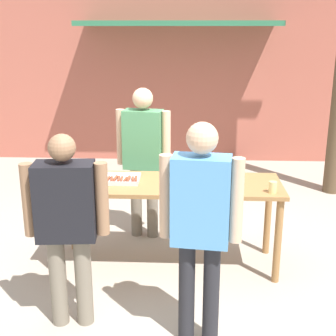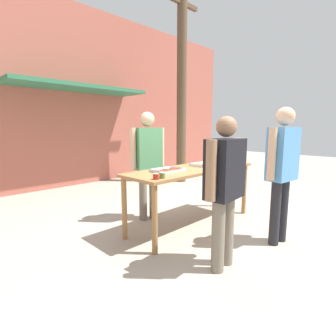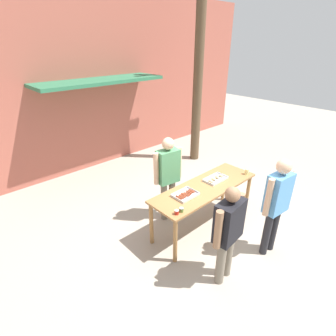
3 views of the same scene
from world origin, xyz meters
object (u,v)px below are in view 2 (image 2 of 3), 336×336
Objects in this scene: condiment_jar_ketchup at (162,175)px; person_customer_with_cup at (282,164)px; condiment_jar_mustard at (156,176)px; person_server_behind_table at (148,157)px; food_tray_sausages at (168,171)px; beer_cup at (241,160)px; person_customer_holding_hotdog at (225,181)px; food_tray_buns at (204,164)px; utility_pole at (182,82)px.

condiment_jar_ketchup is 0.04× the size of person_customer_with_cup.
person_server_behind_table reaches higher than condiment_jar_mustard.
condiment_jar_ketchup is (-0.39, -0.29, 0.02)m from food_tray_sausages.
food_tray_sausages is 0.48m from condiment_jar_ketchup.
beer_cup is (1.86, 0.01, 0.02)m from condiment_jar_ketchup.
person_customer_holding_hotdog is (-1.72, -0.78, -0.00)m from beer_cup.
beer_cup is at bearing -26.06° from person_server_behind_table.
person_customer_with_cup is (-0.04, -1.24, 0.13)m from food_tray_buns.
condiment_jar_mustard is (-1.31, -0.28, 0.01)m from food_tray_buns.
condiment_jar_mustard is 1.60m from person_customer_with_cup.
person_server_behind_table is 1.76m from person_customer_holding_hotdog.
condiment_jar_mustard is 0.10m from condiment_jar_ketchup.
condiment_jar_mustard is at bearing -142.10° from utility_pole.
person_customer_with_cup is (1.27, -0.95, 0.12)m from condiment_jar_mustard.
person_customer_holding_hotdog is 4.86m from utility_pole.
food_tray_buns is 4.28× the size of beer_cup.
person_server_behind_table is at bearing 73.69° from food_tray_sausages.
food_tray_sausages is 0.26× the size of person_customer_holding_hotdog.
food_tray_buns is at bearing -131.04° from utility_pole.
utility_pole is (1.35, 2.57, 1.73)m from beer_cup.
person_customer_with_cup is at bearing -62.64° from person_server_behind_table.
person_customer_with_cup is 4.39m from utility_pole.
person_customer_holding_hotdog is (0.14, -0.78, 0.02)m from condiment_jar_ketchup.
person_customer_with_cup reaches higher than food_tray_sausages.
condiment_jar_ketchup is at bearing -143.39° from food_tray_sausages.
food_tray_sausages is at bearing 169.26° from beer_cup.
person_customer_holding_hotdog is 0.31× the size of utility_pole.
person_customer_with_cup reaches higher than condiment_jar_ketchup.
utility_pole is (3.31, 2.57, 1.75)m from condiment_jar_mustard.
condiment_jar_mustard is at bearing -116.40° from person_server_behind_table.
condiment_jar_ketchup is at bearing -141.19° from utility_pole.
utility_pole reaches higher than person_customer_with_cup.
beer_cup reaches higher than condiment_jar_ketchup.
utility_pole reaches higher than food_tray_buns.
person_server_behind_table reaches higher than food_tray_buns.
condiment_jar_ketchup is at bearing -32.09° from person_customer_with_cup.
food_tray_sausages is 1.09m from person_customer_holding_hotdog.
food_tray_sausages is 4.04m from utility_pole.
food_tray_sausages is 3.85× the size of beer_cup.
person_customer_holding_hotdog is (-0.25, -1.06, 0.04)m from food_tray_sausages.
person_server_behind_table is (-0.64, 0.64, 0.12)m from food_tray_buns.
condiment_jar_mustard is 0.04× the size of person_customer_holding_hotdog.
condiment_jar_ketchup is 0.66× the size of beer_cup.
person_customer_with_cup is at bearing -125.58° from beer_cup.
food_tray_buns is 0.29× the size of person_customer_holding_hotdog.
condiment_jar_ketchup is 1.51m from person_customer_with_cup.
condiment_jar_mustard is (-0.48, -0.28, 0.02)m from food_tray_sausages.
condiment_jar_mustard and condiment_jar_ketchup have the same top height.
beer_cup is at bearing 0.05° from condiment_jar_mustard.
condiment_jar_mustard is 1.96m from beer_cup.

